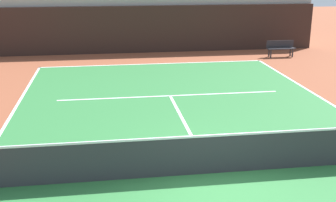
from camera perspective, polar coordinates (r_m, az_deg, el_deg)
name	(u,v)px	position (r m, az deg, el deg)	size (l,w,h in m)	color
ground_plane	(211,174)	(10.43, 5.66, -9.40)	(80.00, 80.00, 0.00)	brown
court_surface	(211,173)	(10.42, 5.66, -9.38)	(11.00, 24.00, 0.01)	#2D7238
baseline_far	(153,64)	(21.61, -1.94, 4.87)	(11.00, 0.10, 0.00)	white
service_line_far	(170,96)	(16.28, 0.28, 0.69)	(8.26, 0.10, 0.00)	white
centre_service_line	(186,126)	(13.29, 2.36, -3.23)	(0.10, 6.40, 0.00)	white
back_wall	(146,29)	(24.47, -2.83, 9.34)	(19.19, 0.30, 2.56)	black
stands_tier_lower	(144,23)	(25.78, -3.14, 10.19)	(19.19, 2.40, 2.96)	#9E9E99
stands_tier_upper	(140,11)	(28.11, -3.62, 11.61)	(19.19, 2.40, 3.77)	#9E9E99
tennis_net	(212,154)	(10.21, 5.74, -6.85)	(11.08, 0.08, 1.07)	black
player_bench	(281,47)	(24.04, 14.49, 6.81)	(1.50, 0.40, 0.85)	#232328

